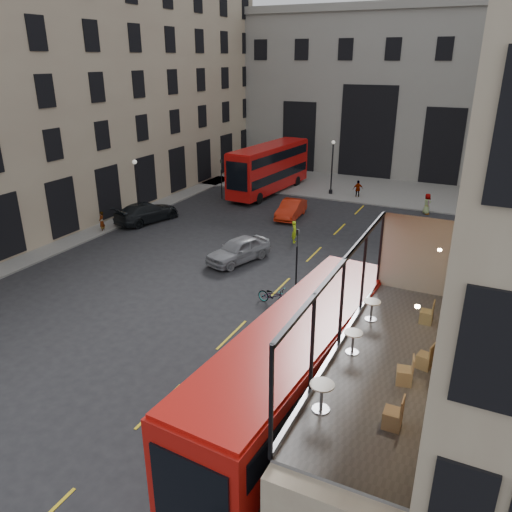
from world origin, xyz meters
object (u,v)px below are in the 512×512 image
at_px(car_c, 147,212).
at_px(cyclist, 294,232).
at_px(street_lamp_a, 138,196).
at_px(cafe_table_near, 322,393).
at_px(car_b, 291,209).
at_px(pedestrian_a, 236,193).
at_px(car_a, 238,250).
at_px(pedestrian_b, 264,187).
at_px(traffic_light_far, 221,174).
at_px(pedestrian_d, 427,204).
at_px(bus_far, 269,166).
at_px(traffic_light_near, 297,252).
at_px(bicycle, 273,296).
at_px(bus_near, 297,376).
at_px(cafe_chair_b, 405,375).
at_px(pedestrian_c, 358,189).
at_px(cafe_table_far, 372,307).
at_px(pedestrian_e, 102,222).
at_px(cafe_table_mid, 353,339).
at_px(cafe_chair_d, 427,316).
at_px(cafe_chair_a, 393,418).
at_px(cafe_chair_c, 425,360).
at_px(street_lamp_b, 332,171).

bearing_deg(car_c, cyclist, -161.90).
relative_size(street_lamp_a, cafe_table_near, 6.97).
xyz_separation_m(car_b, pedestrian_a, (-6.56, 2.34, 0.07)).
distance_m(car_a, pedestrian_b, 17.33).
height_order(traffic_light_far, pedestrian_d, traffic_light_far).
bearing_deg(pedestrian_d, cafe_table_near, 152.30).
distance_m(bus_far, pedestrian_d, 15.50).
height_order(pedestrian_d, cafe_table_near, cafe_table_near).
relative_size(traffic_light_near, bicycle, 1.93).
xyz_separation_m(bus_near, pedestrian_d, (0.03, 30.76, -1.79)).
distance_m(cafe_table_near, cafe_chair_b, 2.62).
xyz_separation_m(pedestrian_c, cafe_table_far, (8.72, -31.84, 4.19)).
bearing_deg(car_a, bus_near, -37.01).
relative_size(street_lamp_a, car_a, 1.12).
bearing_deg(pedestrian_e, cafe_table_far, 40.81).
height_order(bus_far, cafe_table_mid, cafe_table_mid).
height_order(pedestrian_c, cafe_chair_b, cafe_chair_b).
relative_size(pedestrian_b, cafe_table_near, 2.17).
bearing_deg(cafe_chair_d, car_a, 138.15).
relative_size(pedestrian_e, cafe_chair_a, 1.92).
bearing_deg(cafe_table_far, car_b, 117.72).
height_order(car_c, cafe_table_far, cafe_table_far).
relative_size(traffic_light_far, cafe_table_far, 5.53).
bearing_deg(cafe_table_far, cafe_chair_b, -61.70).
distance_m(pedestrian_d, cafe_chair_c, 31.82).
bearing_deg(cafe_table_far, cyclist, 118.74).
height_order(cafe_table_mid, cafe_chair_b, cafe_chair_b).
xyz_separation_m(street_lamp_b, bicycle, (4.51, -24.12, -1.88)).
xyz_separation_m(bus_near, pedestrian_b, (-15.40, 30.37, -1.87)).
bearing_deg(car_c, cafe_table_near, 150.82).
bearing_deg(cafe_table_mid, car_b, 115.59).
bearing_deg(bicycle, cyclist, 23.77).
bearing_deg(street_lamp_a, pedestrian_c, 49.28).
bearing_deg(street_lamp_a, cafe_chair_d, -32.34).
xyz_separation_m(cafe_chair_a, cafe_chair_d, (-0.03, 5.52, -0.01)).
relative_size(bus_far, cafe_chair_b, 14.46).
bearing_deg(cafe_table_mid, pedestrian_b, 119.17).
height_order(traffic_light_far, pedestrian_b, traffic_light_far).
xyz_separation_m(street_lamp_a, cyclist, (12.86, 1.62, -1.57)).
bearing_deg(pedestrian_e, pedestrian_a, 136.15).
bearing_deg(pedestrian_e, cyclist, 86.29).
height_order(bus_far, pedestrian_b, bus_far).
bearing_deg(street_lamp_a, pedestrian_b, 68.52).
relative_size(pedestrian_a, pedestrian_d, 0.91).
relative_size(cyclist, pedestrian_b, 0.99).
bearing_deg(bicycle, cafe_table_far, -129.58).
relative_size(traffic_light_near, cafe_chair_d, 4.69).
relative_size(street_lamp_b, car_b, 1.17).
bearing_deg(cafe_chair_a, bus_near, 137.17).
bearing_deg(cafe_table_mid, pedestrian_c, 104.34).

